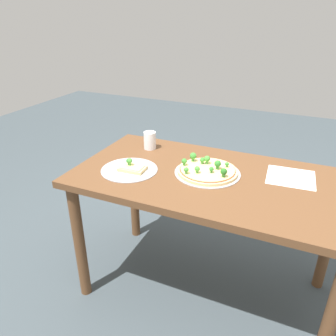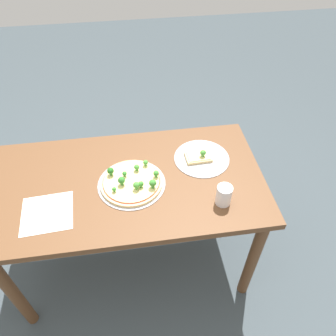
# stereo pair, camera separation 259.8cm
# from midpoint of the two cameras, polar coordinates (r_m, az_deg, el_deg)

# --- Properties ---
(ground_plane) EXTENTS (8.00, 8.00, 0.00)m
(ground_plane) POSITION_cam_midpoint_polar(r_m,az_deg,el_deg) (1.74, -5.98, -57.15)
(ground_plane) COLOR #3D474C
(dining_table) EXTENTS (1.37, 0.73, 0.75)m
(dining_table) POSITION_cam_midpoint_polar(r_m,az_deg,el_deg) (1.10, -8.55, -52.94)
(dining_table) COLOR brown
(dining_table) RESTS_ON ground_plane
(pizza_tray_whole) EXTENTS (0.33, 0.33, 0.07)m
(pizza_tray_whole) POSITION_cam_midpoint_polar(r_m,az_deg,el_deg) (0.99, -9.89, -49.64)
(pizza_tray_whole) COLOR #A3A3A8
(pizza_tray_whole) RESTS_ON dining_table
(pizza_tray_slice) EXTENTS (0.29, 0.29, 0.06)m
(pizza_tray_slice) POSITION_cam_midpoint_polar(r_m,az_deg,el_deg) (1.12, -37.00, -41.91)
(pizza_tray_slice) COLOR #A3A3A8
(pizza_tray_slice) RESTS_ON dining_table
(drinking_cup) EXTENTS (0.07, 0.07, 0.10)m
(drinking_cup) POSITION_cam_midpoint_polar(r_m,az_deg,el_deg) (1.16, -24.53, -30.20)
(drinking_cup) COLOR white
(drinking_cup) RESTS_ON dining_table
(paper_menu) EXTENTS (0.24, 0.23, 0.00)m
(paper_menu) POSITION_cam_midpoint_polar(r_m,az_deg,el_deg) (1.04, 26.51, -49.82)
(paper_menu) COLOR white
(paper_menu) RESTS_ON dining_table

